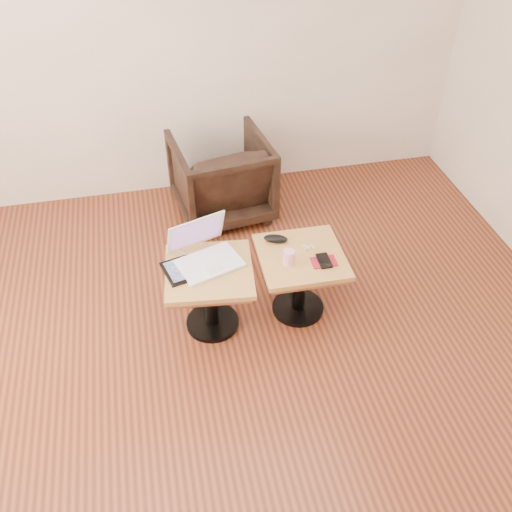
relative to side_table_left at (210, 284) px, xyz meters
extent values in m
cube|color=#492014|center=(-0.02, -0.64, -0.34)|extent=(4.50, 4.50, 0.01)
cube|color=#BCAC9C|center=(-0.02, 1.61, 1.01)|extent=(4.50, 0.02, 2.70)
cylinder|color=black|center=(0.00, 0.00, -0.33)|extent=(0.33, 0.33, 0.03)
cylinder|color=black|center=(0.00, 0.00, -0.12)|extent=(0.08, 0.08, 0.40)
cube|color=brown|center=(0.00, 0.00, 0.06)|extent=(0.51, 0.51, 0.04)
cube|color=#AB8842|center=(0.00, 0.00, 0.10)|extent=(0.55, 0.55, 0.03)
cylinder|color=black|center=(0.55, 0.01, -0.33)|extent=(0.33, 0.33, 0.03)
cylinder|color=black|center=(0.55, 0.01, -0.12)|extent=(0.08, 0.08, 0.40)
cube|color=brown|center=(0.55, 0.01, 0.06)|extent=(0.47, 0.47, 0.04)
cube|color=#AB8842|center=(0.55, 0.01, 0.10)|extent=(0.51, 0.51, 0.03)
cube|color=white|center=(0.01, 0.04, 0.12)|extent=(0.42, 0.35, 0.02)
cube|color=silver|center=(0.00, 0.07, 0.13)|extent=(0.31, 0.20, 0.00)
cube|color=silver|center=(0.03, -0.03, 0.13)|extent=(0.11, 0.09, 0.00)
cube|color=white|center=(-0.04, 0.19, 0.25)|extent=(0.36, 0.18, 0.23)
cube|color=maroon|center=(-0.04, 0.19, 0.25)|extent=(0.32, 0.16, 0.19)
cube|color=black|center=(-0.16, 0.02, 0.12)|extent=(0.22, 0.26, 0.01)
cube|color=#191E38|center=(-0.16, 0.02, 0.13)|extent=(0.18, 0.21, 0.00)
cube|color=white|center=(-0.18, 0.22, 0.13)|extent=(0.05, 0.05, 0.03)
ellipsoid|color=black|center=(0.44, 0.16, 0.14)|extent=(0.16, 0.11, 0.05)
cylinder|color=pink|center=(0.46, -0.04, 0.16)|extent=(0.08, 0.08, 0.09)
sphere|color=white|center=(0.61, 0.06, 0.12)|extent=(0.01, 0.01, 0.01)
sphere|color=white|center=(0.63, 0.07, 0.12)|extent=(0.01, 0.01, 0.01)
sphere|color=white|center=(0.60, 0.08, 0.12)|extent=(0.01, 0.01, 0.01)
sphere|color=white|center=(0.64, 0.05, 0.12)|extent=(0.01, 0.01, 0.01)
sphere|color=white|center=(0.59, 0.04, 0.12)|extent=(0.01, 0.01, 0.01)
cylinder|color=white|center=(0.61, 0.06, 0.12)|extent=(0.07, 0.04, 0.00)
cube|color=maroon|center=(0.66, -0.08, 0.12)|extent=(0.15, 0.10, 0.01)
cube|color=black|center=(0.66, -0.08, 0.13)|extent=(0.07, 0.13, 0.01)
imported|color=black|center=(0.27, 1.17, -0.03)|extent=(0.76, 0.78, 0.63)
camera|label=1|loc=(-0.26, -2.44, 2.29)|focal=40.00mm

